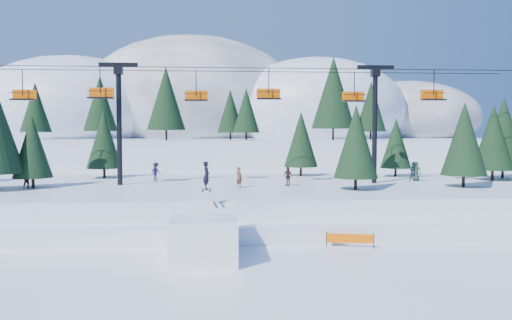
{
  "coord_description": "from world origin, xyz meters",
  "views": [
    {
      "loc": [
        -0.59,
        -24.83,
        6.82
      ],
      "look_at": [
        1.68,
        6.0,
        5.2
      ],
      "focal_mm": 35.0,
      "sensor_mm": 36.0,
      "label": 1
    }
  ],
  "objects": [
    {
      "name": "ground",
      "position": [
        0.0,
        0.0,
        0.0
      ],
      "size": [
        160.0,
        160.0,
        0.0
      ],
      "primitive_type": "plane",
      "color": "white",
      "rests_on": "ground"
    },
    {
      "name": "banner_far",
      "position": [
        7.93,
        6.37,
        0.54
      ],
      "size": [
        2.86,
        0.16,
        0.9
      ],
      "color": "black",
      "rests_on": "ground"
    },
    {
      "name": "jump_kicker",
      "position": [
        -1.42,
        2.12,
        1.3
      ],
      "size": [
        3.54,
        4.83,
        5.26
      ],
      "color": "white",
      "rests_on": "ground"
    },
    {
      "name": "chairlift",
      "position": [
        1.56,
        18.05,
        9.32
      ],
      "size": [
        46.0,
        3.21,
        10.28
      ],
      "color": "black",
      "rests_on": "mid_shelf"
    },
    {
      "name": "banner_near",
      "position": [
        7.22,
        4.29,
        0.54
      ],
      "size": [
        2.81,
        0.6,
        0.9
      ],
      "color": "black",
      "rests_on": "ground"
    },
    {
      "name": "distant_skiers",
      "position": [
        2.82,
        18.65,
        3.35
      ],
      "size": [
        34.17,
        7.72,
        1.81
      ],
      "color": "#1F3628",
      "rests_on": "mid_shelf"
    },
    {
      "name": "mountain_ridge",
      "position": [
        -5.08,
        73.35,
        9.64
      ],
      "size": [
        119.0,
        60.12,
        26.46
      ],
      "color": "white",
      "rests_on": "ground"
    },
    {
      "name": "berm",
      "position": [
        0.0,
        8.0,
        0.55
      ],
      "size": [
        70.0,
        6.0,
        1.1
      ],
      "primitive_type": "cube",
      "color": "white",
      "rests_on": "ground"
    },
    {
      "name": "conifer_stand",
      "position": [
        -0.14,
        18.46,
        6.77
      ],
      "size": [
        64.61,
        16.58,
        9.37
      ],
      "color": "black",
      "rests_on": "mid_shelf"
    },
    {
      "name": "mid_shelf",
      "position": [
        0.0,
        18.0,
        1.25
      ],
      "size": [
        70.0,
        22.0,
        2.5
      ],
      "primitive_type": "cube",
      "color": "white",
      "rests_on": "ground"
    }
  ]
}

